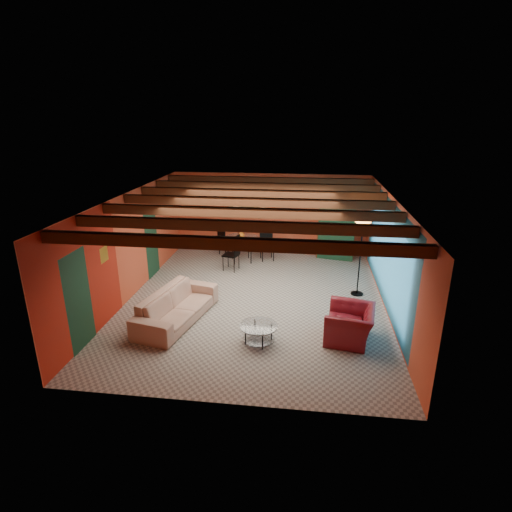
# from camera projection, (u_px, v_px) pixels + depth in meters

# --- Properties ---
(room) EXTENTS (6.52, 8.01, 2.71)m
(room) POSITION_uv_depth(u_px,v_px,m) (256.00, 210.00, 9.91)
(room) COLOR gray
(room) RESTS_ON ground
(sofa) EXTENTS (1.47, 2.62, 0.72)m
(sofa) POSITION_uv_depth(u_px,v_px,m) (177.00, 306.00, 9.47)
(sofa) COLOR tan
(sofa) RESTS_ON ground
(armchair) EXTENTS (1.15, 1.26, 0.72)m
(armchair) POSITION_uv_depth(u_px,v_px,m) (350.00, 324.00, 8.67)
(armchair) COLOR maroon
(armchair) RESTS_ON ground
(coffee_table) EXTENTS (1.04, 1.04, 0.41)m
(coffee_table) POSITION_uv_depth(u_px,v_px,m) (259.00, 334.00, 8.59)
(coffee_table) COLOR silver
(coffee_table) RESTS_ON ground
(dining_table) EXTENTS (2.68, 2.68, 1.12)m
(dining_table) POSITION_uv_depth(u_px,v_px,m) (242.00, 245.00, 13.21)
(dining_table) COLOR silver
(dining_table) RESTS_ON ground
(armoire) EXTENTS (1.21, 0.77, 1.97)m
(armoire) POSITION_uv_depth(u_px,v_px,m) (336.00, 229.00, 13.46)
(armoire) COLOR brown
(armoire) RESTS_ON ground
(floor_lamp) EXTENTS (0.43, 0.43, 2.01)m
(floor_lamp) POSITION_uv_depth(u_px,v_px,m) (360.00, 259.00, 10.63)
(floor_lamp) COLOR black
(floor_lamp) RESTS_ON ground
(ceiling_fan) EXTENTS (1.50, 1.50, 0.44)m
(ceiling_fan) POSITION_uv_depth(u_px,v_px,m) (255.00, 211.00, 9.80)
(ceiling_fan) COLOR #472614
(ceiling_fan) RESTS_ON ceiling
(painting) EXTENTS (1.05, 0.03, 0.65)m
(painting) POSITION_uv_depth(u_px,v_px,m) (244.00, 205.00, 13.85)
(painting) COLOR black
(painting) RESTS_ON wall_back
(potted_plant) EXTENTS (0.46, 0.42, 0.44)m
(potted_plant) POSITION_uv_depth(u_px,v_px,m) (338.00, 192.00, 13.06)
(potted_plant) COLOR #26661E
(potted_plant) RESTS_ON armoire
(vase) EXTENTS (0.25, 0.25, 0.21)m
(vase) POSITION_uv_depth(u_px,v_px,m) (241.00, 225.00, 12.99)
(vase) COLOR orange
(vase) RESTS_ON dining_table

